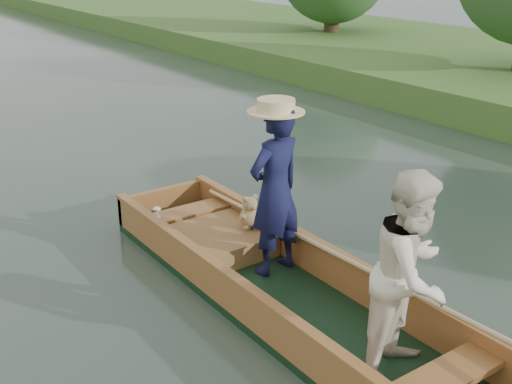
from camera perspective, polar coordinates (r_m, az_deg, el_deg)
ground at (r=5.77m, az=3.50°, el=-10.61°), size 120.00×120.00×0.00m
punt at (r=5.46m, az=5.28°, el=-6.08°), size 1.12×5.00×1.75m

